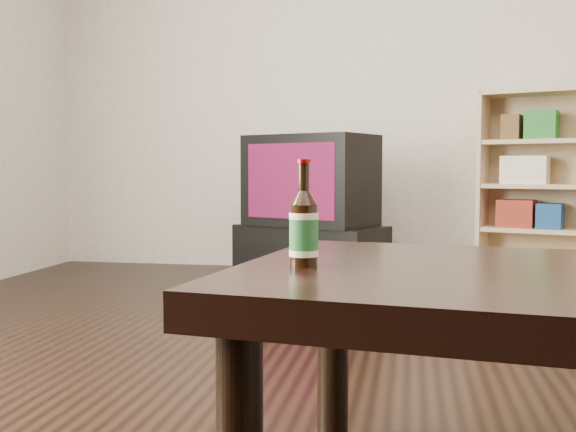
% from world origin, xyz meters
% --- Properties ---
extents(wall_back, '(5.00, 0.02, 2.70)m').
position_xyz_m(wall_back, '(0.00, 3.01, 1.35)').
color(wall_back, '#BFB4A8').
rests_on(wall_back, ground).
extents(tv_stand, '(0.95, 0.73, 0.34)m').
position_xyz_m(tv_stand, '(-0.63, 2.41, 0.17)').
color(tv_stand, black).
rests_on(tv_stand, floor).
extents(tv, '(0.83, 0.69, 0.53)m').
position_xyz_m(tv, '(-0.63, 2.40, 0.61)').
color(tv, black).
rests_on(tv, tv_stand).
extents(bookshelf, '(0.67, 0.46, 1.14)m').
position_xyz_m(bookshelf, '(0.67, 2.75, 0.59)').
color(bookshelf, tan).
rests_on(bookshelf, floor).
extents(beer_bottle, '(0.06, 0.06, 0.20)m').
position_xyz_m(beer_bottle, '(-0.24, -0.28, 0.56)').
color(beer_bottle, black).
rests_on(beer_bottle, coffee_table).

